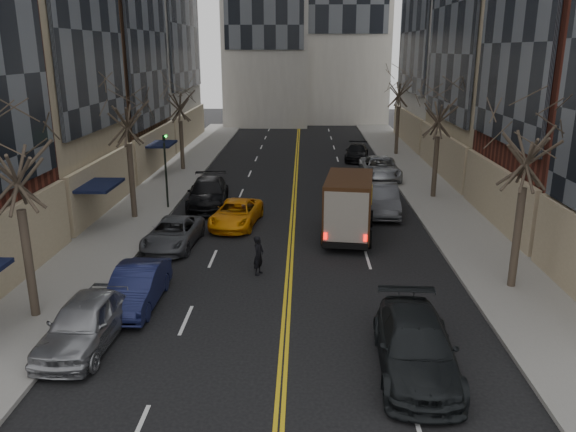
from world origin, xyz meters
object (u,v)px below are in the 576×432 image
Objects in this scene: ups_truck at (349,206)px; pedestrian at (259,255)px; observer_sedan at (416,346)px; taxi at (236,214)px.

ups_truck reaches higher than pedestrian.
observer_sedan is at bearing -77.82° from ups_truck.
observer_sedan is 15.60m from taxi.
taxi is at bearing 171.23° from ups_truck.
observer_sedan is at bearing -56.73° from taxi.
taxi is at bearing 35.29° from pedestrian.
pedestrian is (-5.15, 7.24, 0.05)m from observer_sedan.
ups_truck reaches higher than taxi.
taxi is at bearing 119.10° from observer_sedan.
pedestrian reaches higher than taxi.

